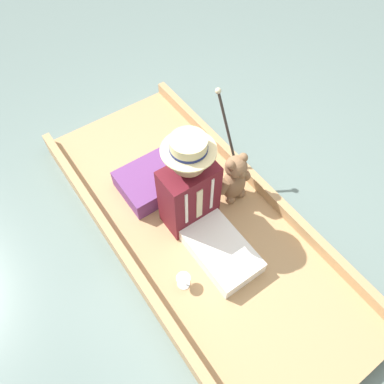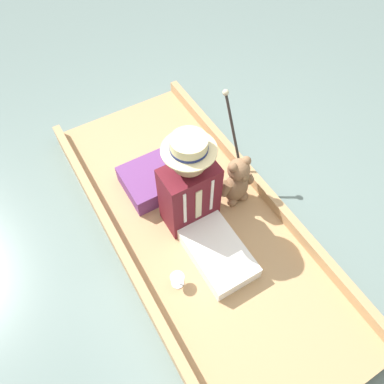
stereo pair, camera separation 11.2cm
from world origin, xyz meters
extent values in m
plane|color=slate|center=(0.00, 0.00, 0.00)|extent=(16.00, 16.00, 0.00)
cube|color=tan|center=(0.00, 0.00, 0.05)|extent=(1.17, 2.70, 0.11)
cube|color=tan|center=(-0.56, 0.00, 0.16)|extent=(0.06, 2.70, 0.09)
cube|color=tan|center=(0.56, 0.00, 0.16)|extent=(0.06, 2.70, 0.09)
cube|color=#6B3875|center=(0.05, -0.45, 0.18)|extent=(0.55, 0.39, 0.15)
cube|color=white|center=(0.02, 0.29, 0.16)|extent=(0.33, 0.52, 0.11)
cube|color=#5B141E|center=(0.02, -0.08, 0.37)|extent=(0.36, 0.22, 0.53)
cube|color=beige|center=(0.02, 0.04, 0.41)|extent=(0.04, 0.01, 0.29)
cube|color=white|center=(-0.08, 0.04, 0.44)|extent=(0.02, 0.01, 0.32)
cube|color=white|center=(0.12, 0.04, 0.44)|extent=(0.02, 0.01, 0.32)
sphere|color=#936B4C|center=(0.02, -0.08, 0.75)|extent=(0.23, 0.23, 0.23)
cylinder|color=beige|center=(0.02, -0.08, 0.83)|extent=(0.33, 0.33, 0.01)
cylinder|color=beige|center=(0.02, -0.08, 0.87)|extent=(0.22, 0.22, 0.08)
cylinder|color=navy|center=(0.02, -0.08, 0.84)|extent=(0.22, 0.22, 0.02)
ellipsoid|color=#846042|center=(-0.35, -0.05, 0.24)|extent=(0.18, 0.15, 0.27)
sphere|color=#846042|center=(-0.35, -0.05, 0.44)|extent=(0.16, 0.16, 0.16)
sphere|color=brown|center=(-0.35, 0.01, 0.43)|extent=(0.06, 0.06, 0.06)
sphere|color=#846042|center=(-0.41, -0.05, 0.50)|extent=(0.07, 0.07, 0.07)
sphere|color=#846042|center=(-0.30, -0.05, 0.50)|extent=(0.07, 0.07, 0.07)
cylinder|color=#846042|center=(-0.45, -0.05, 0.29)|extent=(0.10, 0.07, 0.12)
cylinder|color=#846042|center=(-0.26, -0.05, 0.29)|extent=(0.10, 0.07, 0.12)
sphere|color=#846042|center=(-0.40, -0.01, 0.14)|extent=(0.08, 0.08, 0.08)
sphere|color=#846042|center=(-0.30, -0.01, 0.14)|extent=(0.08, 0.08, 0.08)
cylinder|color=silver|center=(0.34, 0.31, 0.11)|extent=(0.08, 0.08, 0.01)
cylinder|color=silver|center=(0.34, 0.31, 0.14)|extent=(0.01, 0.01, 0.05)
cone|color=silver|center=(0.34, 0.31, 0.19)|extent=(0.09, 0.09, 0.04)
cylinder|color=#2D2823|center=(-0.49, -0.29, 0.43)|extent=(0.02, 0.35, 0.65)
sphere|color=beige|center=(-0.49, -0.45, 0.75)|extent=(0.04, 0.04, 0.04)
camera|label=1|loc=(0.81, 1.08, 2.41)|focal=35.00mm
camera|label=2|loc=(0.72, 1.14, 2.41)|focal=35.00mm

